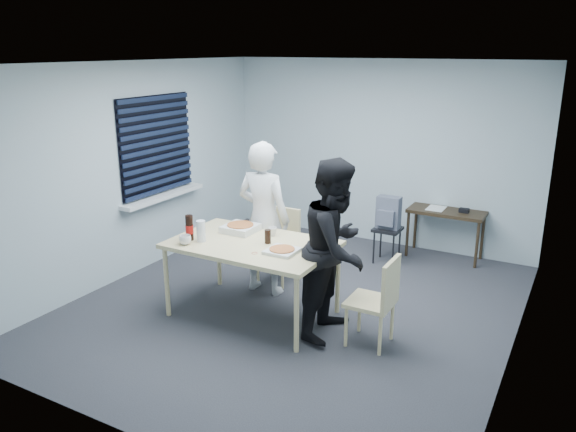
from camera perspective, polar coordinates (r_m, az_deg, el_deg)
The scene contains 19 objects.
room at distance 7.40m, azimuth -13.00°, elevation 6.19°, with size 5.00×5.00×5.00m.
dining_table at distance 5.84m, azimuth -3.67°, elevation -3.25°, with size 1.67×1.06×0.81m.
chair_far at distance 6.80m, azimuth -0.76°, elevation -2.39°, with size 0.42×0.42×0.89m.
chair_right at distance 5.38m, azimuth 9.26°, elevation -8.02°, with size 0.42×0.42×0.89m.
person_white at distance 6.36m, azimuth -2.49°, elevation -0.25°, with size 0.65×0.42×1.77m, color silver.
person_black at distance 5.44m, azimuth 4.90°, elevation -3.30°, with size 0.86×0.47×1.77m, color black.
side_table at distance 7.77m, azimuth 15.78°, elevation -0.01°, with size 1.00×0.44×0.66m.
stool at distance 7.50m, azimuth 10.05°, elevation -2.00°, with size 0.34×0.34×0.48m.
backpack at distance 7.39m, azimuth 10.14°, elevation 0.30°, with size 0.30×0.22×0.42m.
pizza_box_a at distance 6.16m, azimuth -4.86°, elevation -1.22°, with size 0.34×0.34×0.08m.
pizza_box_b at distance 5.53m, azimuth -0.61°, elevation -3.53°, with size 0.30×0.30×0.04m.
mug_a at distance 5.83m, azimuth -10.41°, elevation -2.41°, with size 0.12×0.12×0.10m, color silver.
mug_b at distance 6.00m, azimuth -1.61°, elevation -1.59°, with size 0.10×0.10×0.09m, color silver.
cola_glass at distance 5.77m, azimuth -2.07°, elevation -2.10°, with size 0.07×0.07×0.14m, color black.
soda_bottle at distance 5.94m, azimuth -9.98°, elevation -1.22°, with size 0.08×0.08×0.27m.
plastic_cups at distance 5.88m, azimuth -8.83°, elevation -1.52°, with size 0.09×0.09×0.22m, color silver.
rubber_band at distance 5.52m, azimuth -3.43°, elevation -3.79°, with size 0.06×0.06×0.00m, color red.
papers at distance 7.81m, azimuth 14.81°, elevation 0.77°, with size 0.22×0.31×0.01m, color white.
black_box at distance 7.72m, azimuth 17.45°, elevation 0.54°, with size 0.12×0.09×0.05m, color black.
Camera 1 is at (2.67, -5.01, 2.76)m, focal length 35.00 mm.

